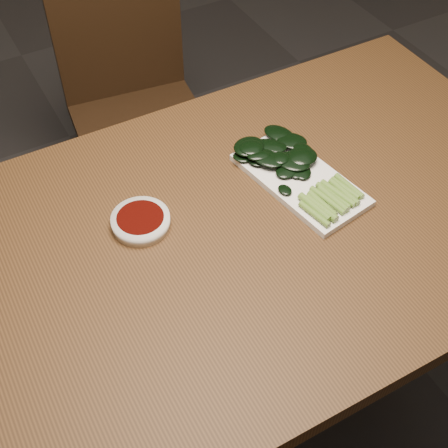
{
  "coord_description": "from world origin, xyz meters",
  "views": [
    {
      "loc": [
        -0.39,
        -0.68,
        1.64
      ],
      "look_at": [
        -0.01,
        0.01,
        0.76
      ],
      "focal_mm": 50.0,
      "sensor_mm": 36.0,
      "label": 1
    }
  ],
  "objects_px": {
    "chair_far": "(134,100)",
    "sauce_bowl": "(141,221)",
    "serving_plate": "(300,180)",
    "table": "(231,253)",
    "gai_lan": "(289,164)"
  },
  "relations": [
    {
      "from": "chair_far",
      "to": "serving_plate",
      "type": "bearing_deg",
      "value": -77.32
    },
    {
      "from": "table",
      "to": "chair_far",
      "type": "height_order",
      "value": "chair_far"
    },
    {
      "from": "chair_far",
      "to": "gai_lan",
      "type": "distance_m",
      "value": 0.78
    },
    {
      "from": "gai_lan",
      "to": "serving_plate",
      "type": "bearing_deg",
      "value": -80.92
    },
    {
      "from": "gai_lan",
      "to": "chair_far",
      "type": "bearing_deg",
      "value": 95.24
    },
    {
      "from": "table",
      "to": "chair_far",
      "type": "bearing_deg",
      "value": 81.98
    },
    {
      "from": "sauce_bowl",
      "to": "table",
      "type": "bearing_deg",
      "value": -32.16
    },
    {
      "from": "table",
      "to": "gai_lan",
      "type": "height_order",
      "value": "gai_lan"
    },
    {
      "from": "table",
      "to": "chair_far",
      "type": "distance_m",
      "value": 0.83
    },
    {
      "from": "gai_lan",
      "to": "table",
      "type": "bearing_deg",
      "value": -155.86
    },
    {
      "from": "chair_far",
      "to": "sauce_bowl",
      "type": "bearing_deg",
      "value": -102.82
    },
    {
      "from": "table",
      "to": "serving_plate",
      "type": "distance_m",
      "value": 0.21
    },
    {
      "from": "chair_far",
      "to": "sauce_bowl",
      "type": "xyz_separation_m",
      "value": [
        -0.26,
        -0.71,
        0.28
      ]
    },
    {
      "from": "table",
      "to": "sauce_bowl",
      "type": "relative_size",
      "value": 12.47
    },
    {
      "from": "sauce_bowl",
      "to": "gai_lan",
      "type": "xyz_separation_m",
      "value": [
        0.33,
        -0.01,
        0.01
      ]
    }
  ]
}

